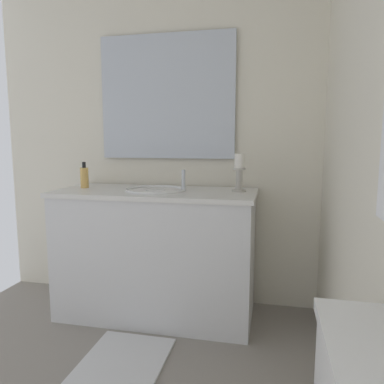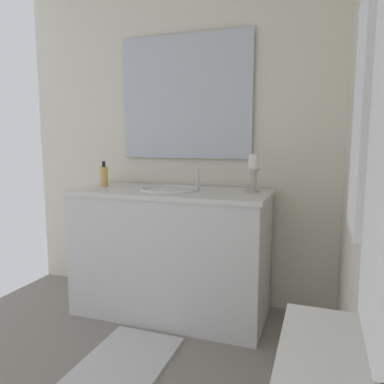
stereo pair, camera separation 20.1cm
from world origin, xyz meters
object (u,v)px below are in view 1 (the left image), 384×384
(mirror, at_px, (167,97))
(soap_bottle, at_px, (84,177))
(vanity_cabinet, at_px, (156,253))
(bath_mat, at_px, (121,365))
(candle_holder_tall, at_px, (239,172))
(sink_basin, at_px, (156,196))

(mirror, relative_size, soap_bottle, 5.45)
(vanity_cabinet, bearing_deg, bath_mat, 0.00)
(vanity_cabinet, height_order, mirror, mirror)
(vanity_cabinet, xyz_separation_m, soap_bottle, (-0.03, -0.53, 0.50))
(candle_holder_tall, bearing_deg, bath_mat, -38.32)
(candle_holder_tall, height_order, bath_mat, candle_holder_tall)
(sink_basin, distance_m, candle_holder_tall, 0.57)
(vanity_cabinet, xyz_separation_m, sink_basin, (0.00, 0.00, 0.39))
(soap_bottle, bearing_deg, bath_mat, 38.95)
(mirror, xyz_separation_m, soap_bottle, (0.25, -0.53, -0.56))
(candle_holder_tall, distance_m, soap_bottle, 1.07)
(mirror, bearing_deg, candle_holder_tall, 68.21)
(vanity_cabinet, height_order, candle_holder_tall, candle_holder_tall)
(soap_bottle, height_order, bath_mat, soap_bottle)
(sink_basin, bearing_deg, candle_holder_tall, 96.59)
(sink_basin, height_order, bath_mat, sink_basin)
(mirror, height_order, candle_holder_tall, mirror)
(vanity_cabinet, height_order, soap_bottle, soap_bottle)
(mirror, distance_m, soap_bottle, 0.81)
(bath_mat, bearing_deg, soap_bottle, -141.05)
(vanity_cabinet, relative_size, mirror, 1.35)
(sink_basin, xyz_separation_m, candle_holder_tall, (-0.06, 0.54, 0.17))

